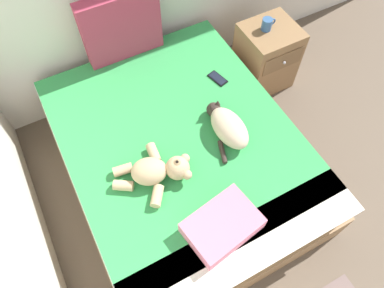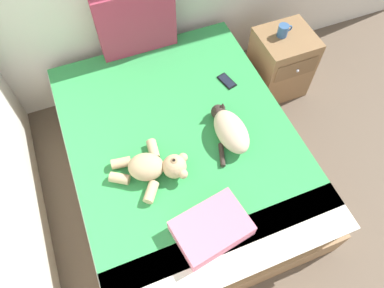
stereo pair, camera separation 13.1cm
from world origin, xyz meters
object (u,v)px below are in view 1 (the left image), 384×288
teddy_bear (157,171)px  mug (267,24)px  nightstand (266,57)px  patterned_cushion (121,26)px  cell_phone (218,78)px  throw_pillow (222,226)px  bed (181,157)px  cat (228,126)px

teddy_bear → mug: 1.47m
nightstand → patterned_cushion: bearing=161.2°
cell_phone → teddy_bear: bearing=-144.6°
nightstand → mug: 0.34m
throw_pillow → mug: size_ratio=3.33×
teddy_bear → cell_phone: (0.72, 0.51, -0.06)m
bed → throw_pillow: (-0.07, -0.66, 0.31)m
cat → cell_phone: size_ratio=2.64×
throw_pillow → nightstand: size_ratio=0.69×
bed → mug: (1.03, 0.54, 0.37)m
patterned_cushion → cat: bearing=-73.2°
teddy_bear → mug: mug is taller
mug → teddy_bear: bearing=-150.4°
nightstand → mug: mug is taller
teddy_bear → mug: (1.28, 0.73, 0.05)m
cat → mug: 0.99m
patterned_cushion → mug: size_ratio=4.77×
teddy_bear → cell_phone: 0.88m
teddy_bear → throw_pillow: 0.50m
cat → nightstand: size_ratio=0.74×
patterned_cushion → teddy_bear: patterned_cushion is taller
teddy_bear → cell_phone: teddy_bear is taller
bed → teddy_bear: size_ratio=3.88×
throw_pillow → cell_phone: bearing=60.9°
bed → mug: 1.23m
teddy_bear → nightstand: (1.32, 0.70, -0.29)m
bed → mug: mug is taller
bed → cell_phone: bearing=34.3°
throw_pillow → nightstand: (1.15, 1.17, -0.28)m
teddy_bear → throw_pillow: (0.17, -0.47, -0.01)m
cat → throw_pillow: 0.66m
patterned_cushion → cat: (0.30, -0.99, -0.18)m
nightstand → mug: bearing=143.1°
bed → cell_phone: size_ratio=11.85×
cat → teddy_bear: bearing=-171.7°
teddy_bear → throw_pillow: teddy_bear is taller
patterned_cushion → teddy_bear: bearing=-102.5°
cat → teddy_bear: (-0.54, -0.08, -0.00)m
teddy_bear → nightstand: size_ratio=0.86×
nightstand → mug: (-0.04, 0.03, 0.34)m
cell_phone → throw_pillow: size_ratio=0.40×
teddy_bear → cell_phone: bearing=35.4°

